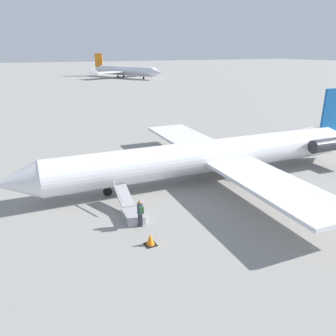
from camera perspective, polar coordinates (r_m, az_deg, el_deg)
The scene contains 6 objects.
ground_plane at distance 27.95m, azimuth 6.73°, elevation -1.97°, with size 600.00×600.00×0.00m, color gray.
airplane_main at distance 27.73m, azimuth 8.67°, elevation 2.34°, with size 32.57×24.78×6.98m.
airplane_far_left at distance 135.00m, azimuth -7.62°, elevation 16.46°, with size 28.63×36.68×9.01m.
boarding_stairs at distance 21.71m, azimuth -6.46°, elevation -7.57°, with size 1.23×4.07×1.73m.
passenger at distance 20.29m, azimuth -4.86°, elevation -7.59°, with size 0.36×0.55×1.74m.
traffic_cone_near_stairs at distance 18.78m, azimuth -3.09°, elevation -12.36°, with size 0.63×0.63×0.70m.
Camera 1 is at (14.39, 21.62, 10.34)m, focal length 35.00 mm.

